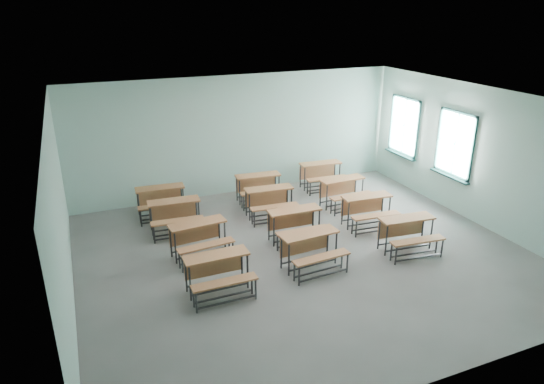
{
  "coord_description": "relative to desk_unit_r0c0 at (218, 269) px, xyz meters",
  "views": [
    {
      "loc": [
        -4.09,
        -8.02,
        4.91
      ],
      "look_at": [
        -0.22,
        1.2,
        1.0
      ],
      "focal_mm": 32.0,
      "sensor_mm": 36.0,
      "label": 1
    }
  ],
  "objects": [
    {
      "name": "desk_unit_r2c1",
      "position": [
        2.13,
        2.72,
        0.0
      ],
      "size": [
        1.23,
        0.88,
        0.73
      ],
      "rotation": [
        0.0,
        0.0,
        -0.08
      ],
      "color": "#9E5F39",
      "rests_on": "ground"
    },
    {
      "name": "desk_unit_r0c2",
      "position": [
        4.13,
        -0.01,
        0.0
      ],
      "size": [
        1.24,
        0.89,
        0.73
      ],
      "rotation": [
        0.0,
        0.0,
        -0.1
      ],
      "color": "#9E5F39",
      "rests_on": "ground"
    },
    {
      "name": "desk_unit_r1c2",
      "position": [
        4.05,
        1.37,
        0.0
      ],
      "size": [
        1.22,
        0.87,
        0.73
      ],
      "rotation": [
        0.0,
        0.0,
        -0.07
      ],
      "color": "#9E5F39",
      "rests_on": "ground"
    },
    {
      "name": "desk_unit_r1c1",
      "position": [
        2.15,
        1.3,
        0.0
      ],
      "size": [
        1.2,
        0.83,
        0.73
      ],
      "rotation": [
        0.0,
        0.0,
        -0.04
      ],
      "color": "#9E5F39",
      "rests_on": "ground"
    },
    {
      "name": "desk_unit_r3c0",
      "position": [
        -0.3,
        3.8,
        0.0
      ],
      "size": [
        1.22,
        0.86,
        0.73
      ],
      "rotation": [
        0.0,
        0.0,
        -0.07
      ],
      "color": "#9E5F39",
      "rests_on": "ground"
    },
    {
      "name": "room",
      "position": [
        2.14,
        0.74,
        1.11
      ],
      "size": [
        9.04,
        8.04,
        3.24
      ],
      "color": "slate",
      "rests_on": "ground"
    },
    {
      "name": "desk_unit_r0c0",
      "position": [
        0.0,
        0.0,
        0.0
      ],
      "size": [
        1.17,
        0.79,
        0.73
      ],
      "rotation": [
        0.0,
        0.0,
        0.0
      ],
      "color": "#9E5F39",
      "rests_on": "ground"
    },
    {
      "name": "desk_unit_r2c2",
      "position": [
        4.14,
        2.62,
        0.0
      ],
      "size": [
        1.2,
        0.83,
        0.73
      ],
      "rotation": [
        0.0,
        0.0,
        0.04
      ],
      "color": "#9E5F39",
      "rests_on": "ground"
    },
    {
      "name": "desk_unit_r0c1",
      "position": [
        1.94,
        0.13,
        0.0
      ],
      "size": [
        1.21,
        0.86,
        0.73
      ],
      "rotation": [
        0.0,
        0.0,
        0.06
      ],
      "color": "#9E5F39",
      "rests_on": "ground"
    },
    {
      "name": "desk_unit_r3c1",
      "position": [
        2.24,
        3.73,
        0.0
      ],
      "size": [
        1.23,
        0.89,
        0.73
      ],
      "rotation": [
        0.0,
        0.0,
        -0.09
      ],
      "color": "#9E5F39",
      "rests_on": "ground"
    },
    {
      "name": "desk_unit_r2c0",
      "position": [
        -0.17,
        2.82,
        0.0
      ],
      "size": [
        1.22,
        0.86,
        0.73
      ],
      "rotation": [
        0.0,
        0.0,
        -0.07
      ],
      "color": "#9E5F39",
      "rests_on": "ground"
    },
    {
      "name": "desk_unit_r1c0",
      "position": [
        0.04,
        1.45,
        0.0
      ],
      "size": [
        1.24,
        0.89,
        0.73
      ],
      "rotation": [
        0.0,
        0.0,
        0.09
      ],
      "color": "#9E5F39",
      "rests_on": "ground"
    },
    {
      "name": "desk_unit_r3c2",
      "position": [
        4.23,
        4.0,
        0.0
      ],
      "size": [
        1.22,
        0.86,
        0.73
      ],
      "rotation": [
        0.0,
        0.0,
        -0.07
      ],
      "color": "#9E5F39",
      "rests_on": "ground"
    }
  ]
}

